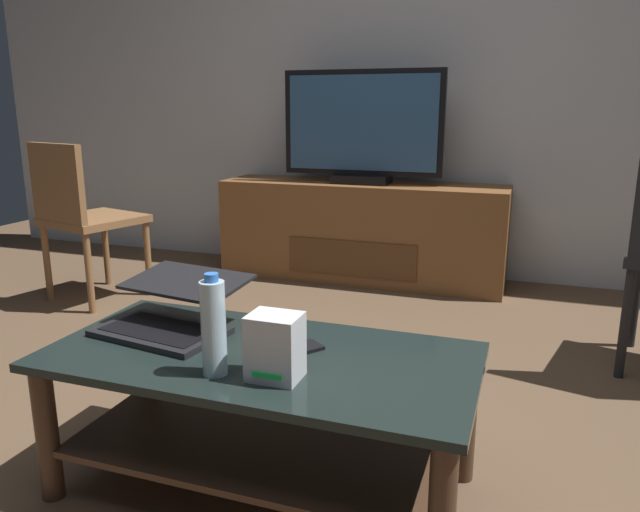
{
  "coord_description": "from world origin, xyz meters",
  "views": [
    {
      "loc": [
        0.66,
        -1.5,
        1.05
      ],
      "look_at": [
        0.0,
        0.37,
        0.56
      ],
      "focal_mm": 33.93,
      "sensor_mm": 36.0,
      "label": 1
    }
  ],
  "objects_px": {
    "laptop": "(171,311)",
    "cell_phone": "(296,350)",
    "side_chair": "(81,213)",
    "router_box": "(275,347)",
    "television": "(362,129)",
    "tv_remote": "(275,323)",
    "water_bottle_near": "(214,327)",
    "coffee_table": "(261,397)",
    "media_cabinet": "(362,231)"
  },
  "relations": [
    {
      "from": "coffee_table",
      "to": "water_bottle_near",
      "type": "xyz_separation_m",
      "value": [
        -0.05,
        -0.15,
        0.25
      ]
    },
    {
      "from": "media_cabinet",
      "to": "television",
      "type": "distance_m",
      "value": 0.62
    },
    {
      "from": "coffee_table",
      "to": "tv_remote",
      "type": "relative_size",
      "value": 7.2
    },
    {
      "from": "router_box",
      "to": "side_chair",
      "type": "bearing_deg",
      "value": 141.95
    },
    {
      "from": "television",
      "to": "tv_remote",
      "type": "bearing_deg",
      "value": -81.9
    },
    {
      "from": "laptop",
      "to": "tv_remote",
      "type": "distance_m",
      "value": 0.31
    },
    {
      "from": "television",
      "to": "laptop",
      "type": "relative_size",
      "value": 2.35
    },
    {
      "from": "television",
      "to": "router_box",
      "type": "height_order",
      "value": "television"
    },
    {
      "from": "laptop",
      "to": "cell_phone",
      "type": "height_order",
      "value": "laptop"
    },
    {
      "from": "media_cabinet",
      "to": "water_bottle_near",
      "type": "relative_size",
      "value": 6.74
    },
    {
      "from": "television",
      "to": "water_bottle_near",
      "type": "relative_size",
      "value": 3.75
    },
    {
      "from": "router_box",
      "to": "television",
      "type": "bearing_deg",
      "value": 100.53
    },
    {
      "from": "media_cabinet",
      "to": "side_chair",
      "type": "relative_size",
      "value": 1.99
    },
    {
      "from": "side_chair",
      "to": "router_box",
      "type": "relative_size",
      "value": 5.36
    },
    {
      "from": "coffee_table",
      "to": "media_cabinet",
      "type": "bearing_deg",
      "value": 98.42
    },
    {
      "from": "laptop",
      "to": "cell_phone",
      "type": "distance_m",
      "value": 0.41
    },
    {
      "from": "water_bottle_near",
      "to": "coffee_table",
      "type": "bearing_deg",
      "value": 72.7
    },
    {
      "from": "television",
      "to": "laptop",
      "type": "bearing_deg",
      "value": -89.96
    },
    {
      "from": "water_bottle_near",
      "to": "cell_phone",
      "type": "distance_m",
      "value": 0.27
    },
    {
      "from": "water_bottle_near",
      "to": "tv_remote",
      "type": "xyz_separation_m",
      "value": [
        0.0,
        0.35,
        -0.11
      ]
    },
    {
      "from": "media_cabinet",
      "to": "cell_phone",
      "type": "height_order",
      "value": "media_cabinet"
    },
    {
      "from": "tv_remote",
      "to": "router_box",
      "type": "bearing_deg",
      "value": -96.87
    },
    {
      "from": "laptop",
      "to": "router_box",
      "type": "relative_size",
      "value": 2.53
    },
    {
      "from": "side_chair",
      "to": "router_box",
      "type": "xyz_separation_m",
      "value": [
        1.72,
        -1.35,
        -0.01
      ]
    },
    {
      "from": "media_cabinet",
      "to": "television",
      "type": "xyz_separation_m",
      "value": [
        0.0,
        -0.02,
        0.62
      ]
    },
    {
      "from": "television",
      "to": "router_box",
      "type": "bearing_deg",
      "value": -79.47
    },
    {
      "from": "tv_remote",
      "to": "water_bottle_near",
      "type": "bearing_deg",
      "value": -121.63
    },
    {
      "from": "coffee_table",
      "to": "water_bottle_near",
      "type": "relative_size",
      "value": 4.48
    },
    {
      "from": "laptop",
      "to": "tv_remote",
      "type": "relative_size",
      "value": 2.56
    },
    {
      "from": "cell_phone",
      "to": "router_box",
      "type": "bearing_deg",
      "value": -49.05
    },
    {
      "from": "router_box",
      "to": "coffee_table",
      "type": "bearing_deg",
      "value": 128.59
    },
    {
      "from": "side_chair",
      "to": "tv_remote",
      "type": "distance_m",
      "value": 1.88
    },
    {
      "from": "coffee_table",
      "to": "water_bottle_near",
      "type": "height_order",
      "value": "water_bottle_near"
    },
    {
      "from": "media_cabinet",
      "to": "laptop",
      "type": "height_order",
      "value": "media_cabinet"
    },
    {
      "from": "television",
      "to": "laptop",
      "type": "distance_m",
      "value": 2.12
    },
    {
      "from": "television",
      "to": "cell_phone",
      "type": "height_order",
      "value": "television"
    },
    {
      "from": "media_cabinet",
      "to": "side_chair",
      "type": "xyz_separation_m",
      "value": [
        -1.3,
        -0.94,
        0.2
      ]
    },
    {
      "from": "television",
      "to": "cell_phone",
      "type": "relative_size",
      "value": 6.88
    },
    {
      "from": "side_chair",
      "to": "router_box",
      "type": "bearing_deg",
      "value": -38.05
    },
    {
      "from": "media_cabinet",
      "to": "router_box",
      "type": "distance_m",
      "value": 2.34
    },
    {
      "from": "television",
      "to": "water_bottle_near",
      "type": "height_order",
      "value": "television"
    },
    {
      "from": "coffee_table",
      "to": "laptop",
      "type": "height_order",
      "value": "laptop"
    },
    {
      "from": "cell_phone",
      "to": "laptop",
      "type": "bearing_deg",
      "value": -147.78
    },
    {
      "from": "laptop",
      "to": "cell_phone",
      "type": "xyz_separation_m",
      "value": [
        0.41,
        -0.03,
        -0.05
      ]
    },
    {
      "from": "side_chair",
      "to": "media_cabinet",
      "type": "bearing_deg",
      "value": 35.94
    },
    {
      "from": "television",
      "to": "side_chair",
      "type": "height_order",
      "value": "television"
    },
    {
      "from": "television",
      "to": "cell_phone",
      "type": "distance_m",
      "value": 2.2
    },
    {
      "from": "media_cabinet",
      "to": "water_bottle_near",
      "type": "xyz_separation_m",
      "value": [
        0.27,
        -2.32,
        0.23
      ]
    },
    {
      "from": "coffee_table",
      "to": "router_box",
      "type": "distance_m",
      "value": 0.27
    },
    {
      "from": "media_cabinet",
      "to": "water_bottle_near",
      "type": "distance_m",
      "value": 2.34
    }
  ]
}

